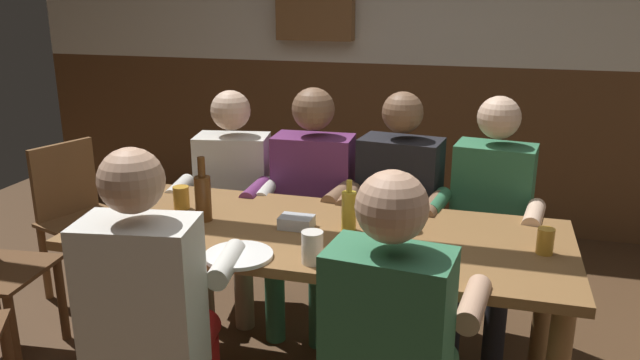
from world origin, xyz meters
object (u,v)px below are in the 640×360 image
person_5 (394,340)px  chair_empty_near_right (81,215)px  person_0 (231,191)px  pint_glass_0 (312,247)px  pint_glass_2 (133,187)px  person_4 (151,304)px  pint_glass_1 (181,198)px  person_1 (310,196)px  table_candle (374,217)px  plate_0 (239,255)px  condiment_caddy (297,222)px  bottle_1 (203,196)px  pint_glass_3 (403,217)px  pint_glass_4 (545,241)px  bottle_0 (349,210)px  person_2 (395,204)px  dining_table (319,253)px  person_3 (489,213)px

person_5 → chair_empty_near_right: size_ratio=1.42×
person_0 → pint_glass_0: bearing=117.4°
pint_glass_0 → pint_glass_2: 1.07m
person_4 → pint_glass_1: 0.78m
person_1 → chair_empty_near_right: size_ratio=1.41×
table_candle → plate_0: (-0.43, -0.45, -0.03)m
condiment_caddy → bottle_1: size_ratio=0.50×
pint_glass_0 → chair_empty_near_right: bearing=152.2°
pint_glass_3 → pint_glass_4: pint_glass_3 is taller
chair_empty_near_right → bottle_1: bottle_1 is taller
bottle_0 → plate_0: bearing=-131.4°
pint_glass_0 → pint_glass_1: (-0.73, 0.40, -0.01)m
condiment_caddy → bottle_0: bottle_0 is taller
plate_0 → pint_glass_1: (-0.46, 0.43, 0.05)m
table_candle → plate_0: size_ratio=0.31×
condiment_caddy → pint_glass_4: (0.98, -0.00, 0.03)m
plate_0 → person_0: bearing=115.0°
person_2 → chair_empty_near_right: 1.81m
person_2 → person_4: (-0.64, -1.28, 0.01)m
person_1 → pint_glass_4: person_1 is taller
dining_table → person_0: 0.93m
person_0 → bottle_0: person_0 is taller
person_4 → bottle_1: 0.65m
person_3 → pint_glass_2: bearing=26.3°
person_3 → person_5: size_ratio=0.99×
chair_empty_near_right → person_2: bearing=112.0°
person_1 → person_5: size_ratio=0.99×
bottle_0 → person_5: bearing=-65.7°
pint_glass_1 → bottle_0: bearing=-3.7°
chair_empty_near_right → condiment_caddy: chair_empty_near_right is taller
person_1 → plate_0: (0.01, -0.97, 0.08)m
dining_table → pint_glass_2: size_ratio=13.37×
plate_0 → pint_glass_4: (1.10, 0.34, 0.04)m
person_0 → pint_glass_2: 0.62m
table_candle → person_1: bearing=129.7°
person_2 → person_5: 1.28m
pint_glass_3 → pint_glass_4: bearing=-10.9°
condiment_caddy → pint_glass_0: 0.36m
person_1 → pint_glass_1: 0.72m
person_3 → pint_glass_3: bearing=64.5°
person_2 → bottle_0: 0.63m
bottle_1 → pint_glass_1: bottle_1 is taller
plate_0 → pint_glass_3: pint_glass_3 is taller
table_candle → pint_glass_3: (0.12, 0.00, 0.01)m
bottle_1 → pint_glass_2: 0.43m
pint_glass_1 → pint_glass_4: 1.56m
chair_empty_near_right → table_candle: chair_empty_near_right is taller
person_1 → plate_0: bearing=88.2°
person_4 → pint_glass_3: 1.06m
person_2 → person_4: person_4 is taller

